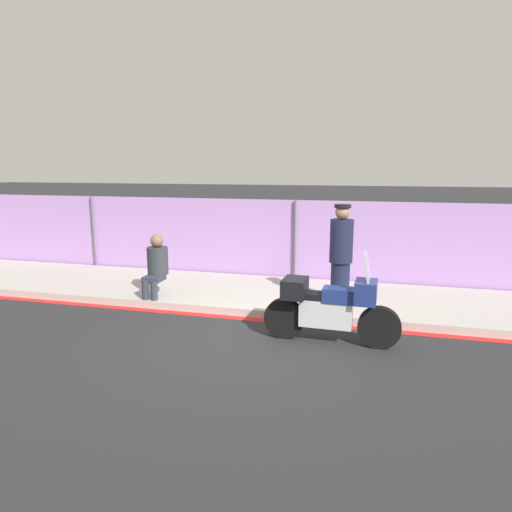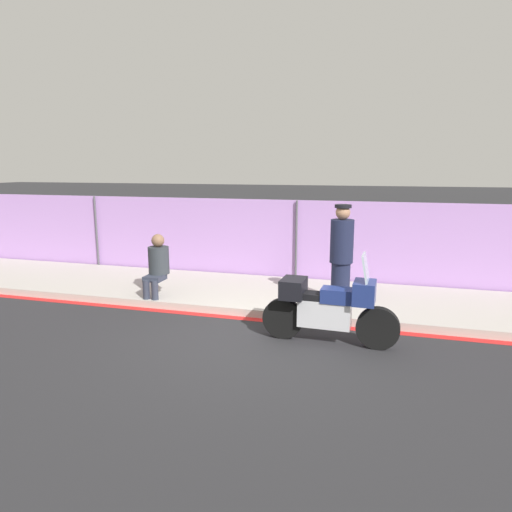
# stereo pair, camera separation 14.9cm
# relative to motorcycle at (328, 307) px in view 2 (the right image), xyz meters

# --- Properties ---
(ground_plane) EXTENTS (120.00, 120.00, 0.00)m
(ground_plane) POSITION_rel_motorcycle_xyz_m (-1.17, -0.22, -0.58)
(ground_plane) COLOR #262628
(sidewalk) EXTENTS (39.41, 2.63, 0.15)m
(sidewalk) POSITION_rel_motorcycle_xyz_m (-1.17, 2.15, -0.51)
(sidewalk) COLOR #ADA89E
(sidewalk) RESTS_ON ground_plane
(curb_paint_stripe) EXTENTS (39.41, 0.18, 0.01)m
(curb_paint_stripe) POSITION_rel_motorcycle_xyz_m (-1.17, 0.74, -0.58)
(curb_paint_stripe) COLOR red
(curb_paint_stripe) RESTS_ON ground_plane
(storefront_fence) EXTENTS (37.44, 0.17, 1.95)m
(storefront_fence) POSITION_rel_motorcycle_xyz_m (-1.17, 3.55, 0.39)
(storefront_fence) COLOR #AD7FC6
(storefront_fence) RESTS_ON ground_plane
(motorcycle) EXTENTS (2.12, 0.54, 1.45)m
(motorcycle) POSITION_rel_motorcycle_xyz_m (0.00, 0.00, 0.00)
(motorcycle) COLOR black
(motorcycle) RESTS_ON ground_plane
(officer_standing) EXTENTS (0.43, 0.43, 1.88)m
(officer_standing) POSITION_rel_motorcycle_xyz_m (0.03, 1.67, 0.52)
(officer_standing) COLOR #191E38
(officer_standing) RESTS_ON sidewalk
(person_seated_on_curb) EXTENTS (0.42, 0.66, 1.24)m
(person_seated_on_curb) POSITION_rel_motorcycle_xyz_m (-3.57, 1.27, 0.24)
(person_seated_on_curb) COLOR #2D3342
(person_seated_on_curb) RESTS_ON sidewalk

